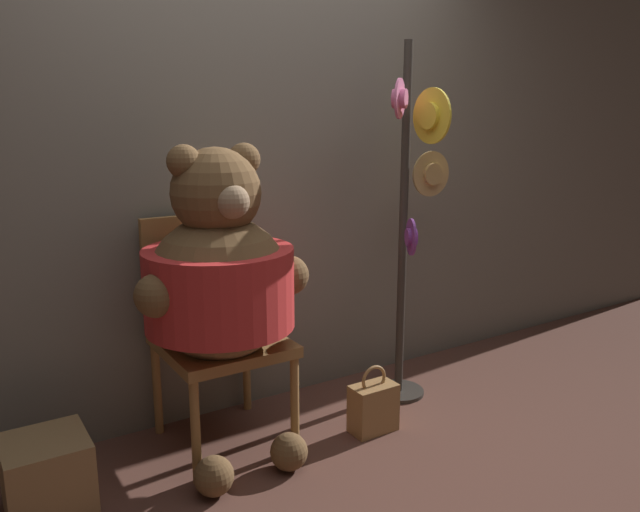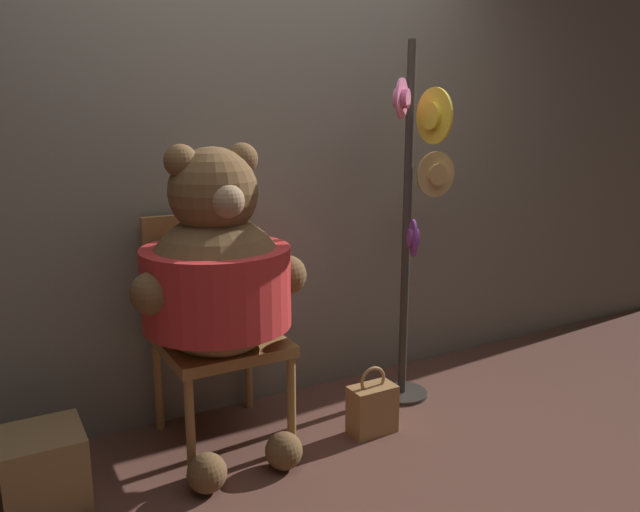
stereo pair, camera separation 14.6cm
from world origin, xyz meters
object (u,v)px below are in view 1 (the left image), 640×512
hat_display_rack (411,219)px  handbag_on_ground (373,407)px  chair (213,322)px  teddy_bear (220,279)px

hat_display_rack → handbag_on_ground: hat_display_rack is taller
hat_display_rack → chair: bearing=170.0°
teddy_bear → hat_display_rack: bearing=0.4°
teddy_bear → handbag_on_ground: bearing=-16.3°
chair → hat_display_rack: (1.02, -0.18, 0.42)m
chair → teddy_bear: 0.32m
hat_display_rack → handbag_on_ground: (-0.38, -0.21, -0.86)m
handbag_on_ground → chair: bearing=149.1°
teddy_bear → handbag_on_ground: 0.99m
chair → teddy_bear: (-0.04, -0.19, 0.25)m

